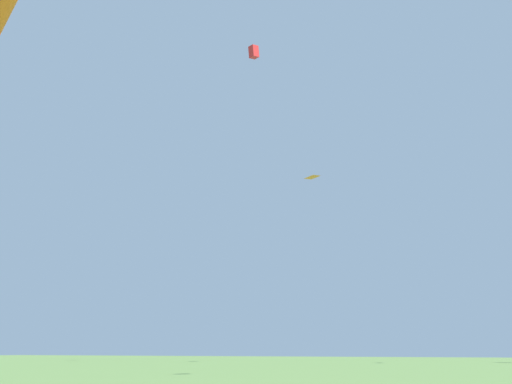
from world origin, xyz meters
name	(u,v)px	position (x,y,z in m)	size (l,w,h in m)	color
distant_kite_red_mid_left	(254,52)	(-10.96, 28.15, 19.40)	(0.66, 0.79, 0.88)	red
distant_kite_orange_high_left	(312,177)	(-7.88, 30.22, 11.10)	(1.03, 1.03, 0.26)	orange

